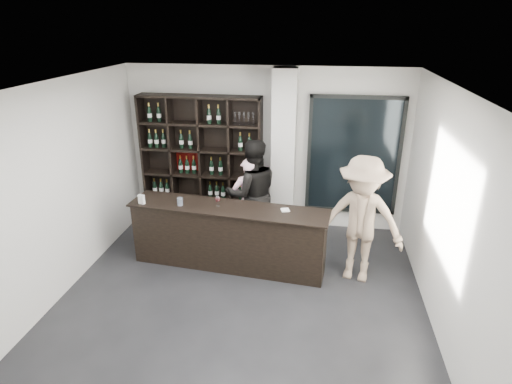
% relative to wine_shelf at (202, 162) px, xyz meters
% --- Properties ---
extents(floor, '(5.00, 5.50, 0.01)m').
position_rel_wine_shelf_xyz_m(floor, '(1.15, -2.57, -1.20)').
color(floor, black).
rests_on(floor, ground).
extents(wine_shelf, '(2.20, 0.35, 2.40)m').
position_rel_wine_shelf_xyz_m(wine_shelf, '(0.00, 0.00, 0.00)').
color(wine_shelf, black).
rests_on(wine_shelf, floor).
extents(structural_column, '(0.40, 0.40, 2.90)m').
position_rel_wine_shelf_xyz_m(structural_column, '(1.50, -0.10, 0.25)').
color(structural_column, silver).
rests_on(structural_column, floor).
extents(glass_panel, '(1.60, 0.08, 2.10)m').
position_rel_wine_shelf_xyz_m(glass_panel, '(2.70, 0.12, 0.20)').
color(glass_panel, black).
rests_on(glass_panel, floor).
extents(tasting_counter, '(3.04, 0.64, 1.00)m').
position_rel_wine_shelf_xyz_m(tasting_counter, '(0.80, -1.47, -0.70)').
color(tasting_counter, black).
rests_on(tasting_counter, floor).
extents(taster_pink, '(0.66, 0.56, 1.55)m').
position_rel_wine_shelf_xyz_m(taster_pink, '(0.99, -0.72, -0.43)').
color(taster_pink, '#FDC3D3').
rests_on(taster_pink, floor).
extents(taster_black, '(1.09, 0.97, 1.85)m').
position_rel_wine_shelf_xyz_m(taster_black, '(1.05, -0.72, -0.27)').
color(taster_black, black).
rests_on(taster_black, floor).
extents(customer, '(1.36, 0.97, 1.90)m').
position_rel_wine_shelf_xyz_m(customer, '(2.75, -1.52, -0.25)').
color(customer, '#8E765F').
rests_on(customer, floor).
extents(wine_glass, '(0.11, 0.11, 0.19)m').
position_rel_wine_shelf_xyz_m(wine_glass, '(0.65, -1.46, -0.10)').
color(wine_glass, white).
rests_on(wine_glass, tasting_counter).
extents(spit_cup, '(0.10, 0.10, 0.12)m').
position_rel_wine_shelf_xyz_m(spit_cup, '(0.07, -1.51, -0.14)').
color(spit_cup, '#9AA6BB').
rests_on(spit_cup, tasting_counter).
extents(napkin_stack, '(0.15, 0.15, 0.02)m').
position_rel_wine_shelf_xyz_m(napkin_stack, '(1.66, -1.46, -0.19)').
color(napkin_stack, white).
rests_on(napkin_stack, tasting_counter).
extents(card_stand, '(0.11, 0.07, 0.14)m').
position_rel_wine_shelf_xyz_m(card_stand, '(-0.53, -1.54, -0.13)').
color(card_stand, white).
rests_on(card_stand, tasting_counter).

